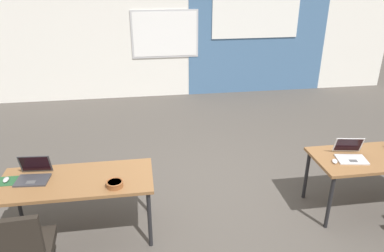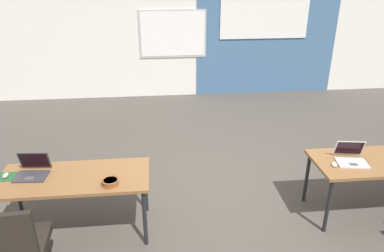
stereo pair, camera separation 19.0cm
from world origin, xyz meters
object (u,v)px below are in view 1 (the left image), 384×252
object	(u,v)px
desk_near_right	(379,160)
snack_bowl	(115,184)
mouse_near_left_end	(6,180)
laptop_near_right_inner	(350,154)
laptop_near_left_end	(34,174)
desk_near_left	(77,184)
mouse_near_right_inner	(335,161)

from	to	relation	value
desk_near_right	snack_bowl	size ratio (longest dim) A/B	9.01
desk_near_right	mouse_near_left_end	size ratio (longest dim) A/B	15.88
desk_near_right	laptop_near_right_inner	distance (m)	0.40
laptop_near_left_end	snack_bowl	bearing A→B (deg)	-13.83
desk_near_left	laptop_near_left_end	size ratio (longest dim) A/B	4.54
desk_near_left	mouse_near_right_inner	xyz separation A→B (m)	(2.88, -0.07, 0.08)
laptop_near_right_inner	snack_bowl	world-z (taller)	laptop_near_right_inner
laptop_near_left_end	mouse_near_left_end	bearing A→B (deg)	-171.60
desk_near_right	laptop_near_left_end	bearing A→B (deg)	178.81
laptop_near_left_end	snack_bowl	distance (m)	0.90
desk_near_right	laptop_near_right_inner	bearing A→B (deg)	179.25
desk_near_left	desk_near_right	world-z (taller)	same
laptop_near_right_inner	laptop_near_left_end	world-z (taller)	laptop_near_left_end
snack_bowl	laptop_near_left_end	bearing A→B (deg)	161.60
mouse_near_left_end	laptop_near_right_inner	bearing A→B (deg)	-0.88
desk_near_left	desk_near_right	distance (m)	3.50
mouse_near_left_end	snack_bowl	xyz separation A→B (m)	(1.13, -0.27, 0.01)
desk_near_right	mouse_near_left_end	xyz separation A→B (m)	(-4.22, 0.06, 0.08)
snack_bowl	mouse_near_left_end	bearing A→B (deg)	166.76
mouse_near_right_inner	mouse_near_left_end	bearing A→B (deg)	177.85
laptop_near_right_inner	mouse_near_right_inner	bearing A→B (deg)	-151.65
mouse_near_left_end	mouse_near_right_inner	bearing A→B (deg)	-2.15
desk_near_right	laptop_near_left_end	xyz separation A→B (m)	(-3.94, 0.08, 0.11)
desk_near_left	mouse_near_left_end	world-z (taller)	mouse_near_left_end
desk_near_right	laptop_near_right_inner	xyz separation A→B (m)	(-0.39, 0.01, 0.11)
laptop_near_left_end	mouse_near_right_inner	bearing A→B (deg)	1.92
mouse_near_right_inner	mouse_near_left_end	world-z (taller)	mouse_near_left_end
laptop_near_left_end	mouse_near_left_end	xyz separation A→B (m)	(-0.27, -0.02, -0.03)
mouse_near_right_inner	laptop_near_left_end	bearing A→B (deg)	177.35
desk_near_right	mouse_near_right_inner	size ratio (longest dim) A/B	14.06
mouse_near_right_inner	snack_bowl	world-z (taller)	snack_bowl
desk_near_left	mouse_near_right_inner	size ratio (longest dim) A/B	14.06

